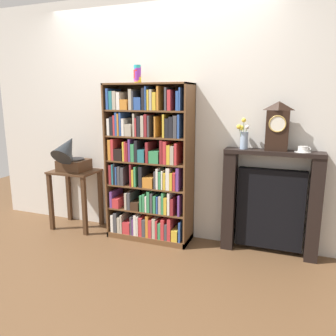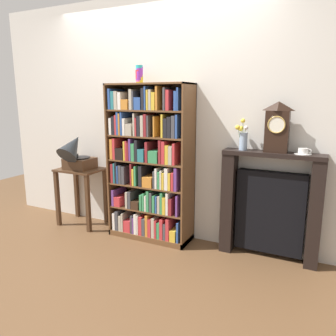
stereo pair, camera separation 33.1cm
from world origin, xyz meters
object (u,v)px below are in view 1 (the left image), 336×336
at_px(cup_stack, 137,74).
at_px(fireplace_mantel, 270,203).
at_px(bookshelf, 148,169).
at_px(mantel_clock, 278,126).
at_px(flower_vase, 244,136).
at_px(side_table_left, 75,187).
at_px(gramophone, 70,155).
at_px(teacup_with_saucer, 303,150).

relative_size(cup_stack, fireplace_mantel, 0.18).
height_order(bookshelf, cup_stack, cup_stack).
height_order(bookshelf, fireplace_mantel, bookshelf).
distance_m(mantel_clock, flower_vase, 0.33).
relative_size(cup_stack, side_table_left, 0.27).
xyz_separation_m(gramophone, fireplace_mantel, (2.21, 0.18, -0.38)).
bearing_deg(mantel_clock, cup_stack, -178.95).
bearing_deg(side_table_left, mantel_clock, 2.53).
height_order(fireplace_mantel, flower_vase, flower_vase).
relative_size(bookshelf, mantel_clock, 3.66).
height_order(side_table_left, flower_vase, flower_vase).
bearing_deg(side_table_left, bookshelf, 1.08).
xyz_separation_m(gramophone, teacup_with_saucer, (2.46, 0.17, 0.17)).
distance_m(cup_stack, fireplace_mantel, 1.89).
height_order(cup_stack, teacup_with_saucer, cup_stack).
distance_m(bookshelf, flower_vase, 1.05).
xyz_separation_m(mantel_clock, teacup_with_saucer, (0.24, 0.00, -0.21)).
xyz_separation_m(cup_stack, gramophone, (-0.81, -0.14, -0.88)).
distance_m(side_table_left, teacup_with_saucer, 2.53).
height_order(mantel_clock, teacup_with_saucer, mantel_clock).
height_order(fireplace_mantel, teacup_with_saucer, teacup_with_saucer).
distance_m(flower_vase, teacup_with_saucer, 0.55).
bearing_deg(teacup_with_saucer, bookshelf, -176.87).
bearing_deg(teacup_with_saucer, fireplace_mantel, 176.58).
bearing_deg(side_table_left, fireplace_mantel, 3.01).
relative_size(side_table_left, fireplace_mantel, 0.67).
relative_size(side_table_left, mantel_clock, 1.52).
relative_size(bookshelf, fireplace_mantel, 1.61).
height_order(gramophone, fireplace_mantel, gramophone).
height_order(fireplace_mantel, mantel_clock, mantel_clock).
xyz_separation_m(cup_stack, mantel_clock, (1.42, 0.03, -0.50)).
bearing_deg(teacup_with_saucer, gramophone, -176.15).
bearing_deg(gramophone, fireplace_mantel, 4.68).
xyz_separation_m(bookshelf, gramophone, (-0.94, -0.08, 0.11)).
bearing_deg(cup_stack, gramophone, -170.31).
distance_m(fireplace_mantel, teacup_with_saucer, 0.61).
bearing_deg(gramophone, cup_stack, 9.69).
bearing_deg(bookshelf, flower_vase, 4.69).
xyz_separation_m(side_table_left, teacup_with_saucer, (2.46, 0.10, 0.57)).
distance_m(gramophone, flower_vase, 1.95).
bearing_deg(cup_stack, mantel_clock, 1.05).
height_order(bookshelf, gramophone, bookshelf).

